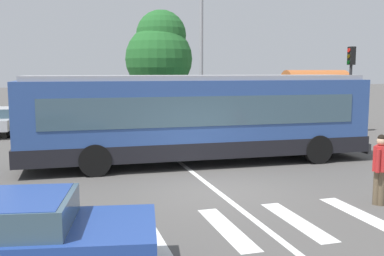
{
  "coord_description": "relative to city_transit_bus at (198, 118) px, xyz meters",
  "views": [
    {
      "loc": [
        -3.96,
        -11.1,
        3.22
      ],
      "look_at": [
        0.22,
        3.18,
        1.3
      ],
      "focal_mm": 41.74,
      "sensor_mm": 36.0,
      "label": 1
    }
  ],
  "objects": [
    {
      "name": "foreground_sedan",
      "position": [
        -5.42,
        -7.78,
        -0.82
      ],
      "size": [
        4.75,
        2.59,
        1.35
      ],
      "color": "black",
      "rests_on": "ground_plane"
    },
    {
      "name": "traffic_light_far_corner",
      "position": [
        9.47,
        4.69,
        1.38
      ],
      "size": [
        0.33,
        0.32,
        4.41
      ],
      "color": "#28282B",
      "rests_on": "ground_plane"
    },
    {
      "name": "lane_center_line",
      "position": [
        -0.59,
        -1.64,
        -1.59
      ],
      "size": [
        0.16,
        24.0,
        0.01
      ],
      "primitive_type": "cube",
      "color": "silver",
      "rests_on": "ground_plane"
    },
    {
      "name": "twin_arm_street_lamp",
      "position": [
        2.96,
        9.01,
        4.29
      ],
      "size": [
        4.98,
        0.32,
        9.58
      ],
      "color": "#939399",
      "rests_on": "ground_plane"
    },
    {
      "name": "city_transit_bus",
      "position": [
        0.0,
        0.0,
        0.0
      ],
      "size": [
        12.17,
        2.93,
        3.06
      ],
      "color": "black",
      "rests_on": "ground_plane"
    },
    {
      "name": "parked_car_champagne",
      "position": [
        -4.96,
        9.67,
        -0.82
      ],
      "size": [
        2.16,
        4.63,
        1.35
      ],
      "color": "black",
      "rests_on": "ground_plane"
    },
    {
      "name": "parked_car_teal",
      "position": [
        3.05,
        9.73,
        -0.82
      ],
      "size": [
        2.16,
        4.63,
        1.35
      ],
      "color": "black",
      "rests_on": "ground_plane"
    },
    {
      "name": "parked_car_charcoal",
      "position": [
        0.53,
        9.37,
        -0.82
      ],
      "size": [
        1.89,
        4.51,
        1.35
      ],
      "color": "black",
      "rests_on": "ground_plane"
    },
    {
      "name": "bus_stop_shelter",
      "position": [
        8.9,
        7.01,
        0.83
      ],
      "size": [
        3.66,
        1.54,
        3.25
      ],
      "color": "#28282B",
      "rests_on": "ground_plane"
    },
    {
      "name": "pedestrian_crossing_street",
      "position": [
        2.73,
        -5.98,
        -0.62
      ],
      "size": [
        0.48,
        0.45,
        1.72
      ],
      "color": "brown",
      "rests_on": "ground_plane"
    },
    {
      "name": "ground_plane",
      "position": [
        -0.55,
        -3.64,
        -1.59
      ],
      "size": [
        160.0,
        160.0,
        0.0
      ],
      "primitive_type": "plane",
      "color": "#514F4C"
    },
    {
      "name": "background_tree_right",
      "position": [
        1.74,
        14.27,
        2.84
      ],
      "size": [
        4.39,
        4.39,
        7.16
      ],
      "color": "brown",
      "rests_on": "ground_plane"
    },
    {
      "name": "parked_car_black",
      "position": [
        -2.41,
        9.22,
        -0.82
      ],
      "size": [
        2.03,
        4.58,
        1.35
      ],
      "color": "black",
      "rests_on": "ground_plane"
    },
    {
      "name": "crosswalk_painted_stripes",
      "position": [
        0.25,
        -6.48,
        -1.58
      ],
      "size": [
        6.87,
        2.62,
        0.01
      ],
      "color": "silver",
      "rests_on": "ground_plane"
    }
  ]
}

